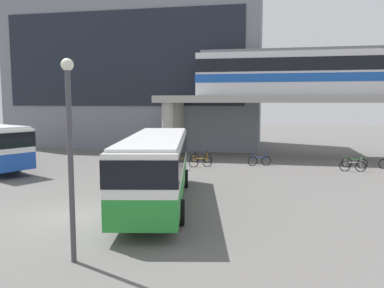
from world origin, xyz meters
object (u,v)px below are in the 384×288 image
train (315,72)px  bicycle_orange (200,162)px  bicycle_blue (259,161)px  bicycle_silver (353,166)px  bicycle_green (354,163)px  station_building (140,71)px  pedestrian_walking_across (178,159)px  bus_main (156,162)px  bicycle_black (201,158)px

train → bicycle_orange: 12.69m
bicycle_blue → bicycle_orange: bearing=-162.2°
bicycle_silver → bicycle_green: bearing=74.6°
station_building → train: bearing=-23.1°
bicycle_orange → bicycle_blue: bearing=17.8°
station_building → pedestrian_walking_across: bearing=-62.8°
bus_main → bicycle_green: size_ratio=6.49×
bicycle_orange → bus_main: bearing=-91.4°
bicycle_blue → bicycle_green: same height
train → bicycle_green: size_ratio=11.39×
bicycle_black → pedestrian_walking_across: size_ratio=1.09×
bicycle_black → train: bearing=25.8°
train → bicycle_orange: size_ratio=11.99×
bicycle_black → bicycle_green: same height
bicycle_blue → train: bearing=48.1°
bus_main → station_building: bearing=110.1°
station_building → bicycle_black: station_building is taller
bicycle_green → train: bearing=118.3°
bicycle_silver → train: bearing=108.5°
bicycle_black → bicycle_orange: bearing=-81.5°
train → bicycle_silver: 9.44m
bicycle_blue → pedestrian_walking_across: pedestrian_walking_across is taller
bicycle_silver → bicycle_green: (0.42, 1.52, 0.00)m
bus_main → bicycle_silver: (10.93, 10.80, -1.63)m
train → station_building: bearing=156.9°
station_building → bicycle_black: bearing=-53.1°
bicycle_orange → pedestrian_walking_across: pedestrian_walking_across is taller
bicycle_silver → pedestrian_walking_across: size_ratio=1.09×
pedestrian_walking_across → bus_main: bearing=-83.0°
train → bicycle_blue: train is taller
bicycle_black → pedestrian_walking_across: (-1.12, -3.36, 0.41)m
bicycle_silver → bicycle_black: same height
bicycle_blue → pedestrian_walking_across: bearing=-153.7°
station_building → bicycle_blue: (13.52, -12.46, -7.81)m
bus_main → bicycle_blue: 12.97m
train → bus_main: (-8.89, -16.89, -5.29)m
station_building → bus_main: (8.98, -24.50, -6.18)m
bicycle_green → pedestrian_walking_across: pedestrian_walking_across is taller
bicycle_orange → bicycle_silver: same height
bicycle_orange → bicycle_silver: bearing=0.7°
bicycle_orange → pedestrian_walking_across: bearing=-134.4°
bicycle_green → pedestrian_walking_across: (-12.49, -3.09, 0.41)m
bicycle_blue → bicycle_silver: same height
bicycle_black → pedestrian_walking_across: pedestrian_walking_across is taller
bus_main → bicycle_blue: size_ratio=6.51×
station_building → train: 19.45m
bus_main → bicycle_silver: bearing=44.7°
train → pedestrian_walking_across: train is taller
pedestrian_walking_across → bicycle_green: bearing=13.9°
train → pedestrian_walking_across: 14.20m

